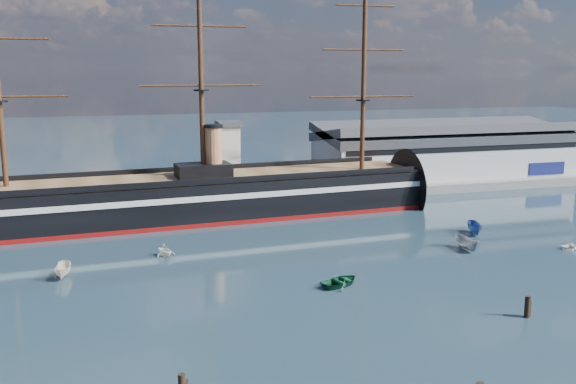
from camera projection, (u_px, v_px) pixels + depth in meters
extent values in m
plane|color=#213746|center=(254.00, 242.00, 103.59)|extent=(600.00, 600.00, 0.00)
cube|color=slate|center=(259.00, 197.00, 140.26)|extent=(180.00, 18.00, 2.00)
cube|color=#B7BABC|center=(444.00, 154.00, 156.53)|extent=(62.00, 20.00, 10.00)
cube|color=#3F4247|center=(445.00, 131.00, 155.46)|extent=(63.00, 21.00, 2.00)
cube|color=silver|center=(229.00, 159.00, 133.71)|extent=(4.00, 4.00, 14.00)
cube|color=#3F4247|center=(229.00, 123.00, 132.29)|extent=(5.00, 5.00, 1.00)
cube|color=black|center=(193.00, 197.00, 119.67)|extent=(88.81, 21.28, 7.00)
cube|color=silver|center=(193.00, 191.00, 119.44)|extent=(90.82, 21.64, 1.00)
cube|color=maroon|center=(194.00, 216.00, 120.37)|extent=(90.81, 21.60, 0.90)
cone|color=black|center=(417.00, 186.00, 133.14)|extent=(11.93, 16.32, 15.68)
cube|color=brown|center=(193.00, 178.00, 118.99)|extent=(88.73, 20.00, 0.40)
cube|color=black|center=(203.00, 170.00, 119.30)|extent=(10.34, 6.59, 2.50)
cylinder|color=tan|center=(214.00, 151.00, 119.21)|extent=(3.20, 3.20, 9.00)
cylinder|color=#381E0F|center=(201.00, 62.00, 115.54)|extent=(0.90, 0.90, 42.00)
cylinder|color=#381E0F|center=(364.00, 78.00, 125.34)|extent=(0.90, 0.90, 36.00)
imported|color=#ECE7CB|center=(64.00, 277.00, 86.28)|extent=(6.07, 2.81, 2.34)
imported|color=#165836|center=(341.00, 285.00, 83.14)|extent=(2.82, 3.88, 1.68)
imported|color=gray|center=(467.00, 250.00, 99.16)|extent=(6.45, 2.39, 2.58)
imported|color=white|center=(165.00, 256.00, 96.04)|extent=(6.14, 4.63, 2.07)
imported|color=white|center=(575.00, 249.00, 99.73)|extent=(1.37, 2.68, 1.20)
imported|color=#304A88|center=(475.00, 234.00, 108.66)|extent=(6.84, 4.37, 2.57)
cylinder|color=black|center=(527.00, 317.00, 72.43)|extent=(0.64, 0.64, 3.21)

